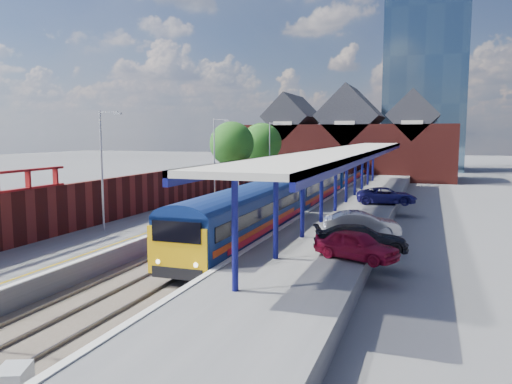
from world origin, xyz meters
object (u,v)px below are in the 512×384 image
parked_car_dark (361,239)px  parked_car_blue (386,196)px  lamp_post_d (271,148)px  parked_car_silver (361,224)px  train (328,178)px  lamp_post_c (216,153)px  parked_car_red (356,245)px  platform_sign (239,178)px  lamp_post_b (104,163)px

parked_car_dark → parked_car_blue: (-0.26, 17.55, 0.01)m
lamp_post_d → parked_car_silver: lamp_post_d is taller
lamp_post_d → parked_car_dark: size_ratio=1.55×
train → lamp_post_d: bearing=147.1°
train → lamp_post_c: bearing=-125.7°
parked_car_red → parked_car_silver: parked_car_silver is taller
lamp_post_d → parked_car_blue: bearing=-45.6°
train → platform_sign: (-6.49, -8.92, 0.57)m
lamp_post_b → parked_car_dark: size_ratio=1.55×
lamp_post_b → lamp_post_d: 32.00m
parked_car_silver → lamp_post_b: bearing=88.7°
lamp_post_b → parked_car_blue: lamp_post_b is taller
lamp_post_d → platform_sign: (1.36, -14.00, -2.30)m
parked_car_dark → parked_car_blue: parked_car_blue is taller
lamp_post_b → lamp_post_c: same height
train → parked_car_blue: train is taller
parked_car_red → parked_car_blue: size_ratio=0.82×
train → parked_car_dark: size_ratio=14.63×
lamp_post_c → platform_sign: size_ratio=2.80×
platform_sign → parked_car_silver: bearing=-48.4°
parked_car_silver → parked_car_blue: 13.75m
train → lamp_post_c: (-7.86, -10.92, 2.87)m
lamp_post_b → train: bearing=73.7°
platform_sign → parked_car_red: (13.50, -19.95, -1.02)m
parked_car_red → parked_car_blue: (-0.26, 19.05, -0.00)m
parked_car_blue → parked_car_red: bearing=172.2°
lamp_post_c → platform_sign: 3.34m
lamp_post_b → lamp_post_c: size_ratio=1.00×
lamp_post_c → parked_car_silver: (14.40, -12.66, -3.30)m
lamp_post_d → parked_car_silver: size_ratio=1.67×
platform_sign → parked_car_red: size_ratio=0.64×
lamp_post_c → lamp_post_d: size_ratio=1.00×
lamp_post_c → lamp_post_b: bearing=-90.0°
parked_car_silver → lamp_post_c: bearing=34.3°
lamp_post_b → platform_sign: size_ratio=2.80×
lamp_post_b → platform_sign: lamp_post_b is taller
train → lamp_post_b: 28.19m
lamp_post_b → parked_car_silver: lamp_post_b is taller
train → lamp_post_c: size_ratio=9.42×
train → lamp_post_d: lamp_post_d is taller
parked_car_blue → parked_car_silver: bearing=170.6°
platform_sign → parked_car_red: bearing=-55.9°
platform_sign → parked_car_blue: (13.24, -0.91, -1.02)m
train → parked_car_silver: 24.47m
lamp_post_c → parked_car_red: size_ratio=1.79×
lamp_post_d → platform_sign: size_ratio=2.80×
lamp_post_b → lamp_post_c: 16.00m
lamp_post_c → parked_car_dark: lamp_post_c is taller
parked_car_silver → parked_car_dark: parked_car_silver is taller
parked_car_red → parked_car_dark: 1.49m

